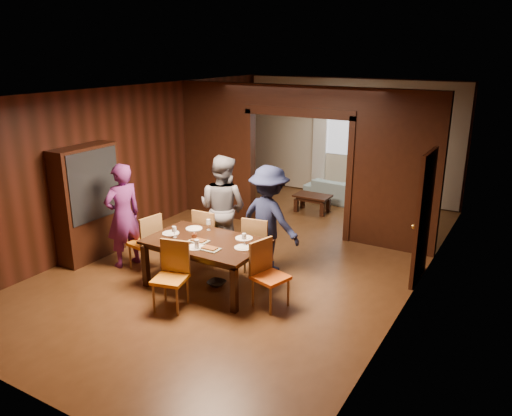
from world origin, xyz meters
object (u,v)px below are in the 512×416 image
Objects in this scene: person_purple at (123,216)px; sofa at (345,192)px; person_grey at (223,208)px; chair_far_r at (259,243)px; dining_table at (206,263)px; hutch at (88,203)px; chair_right at (271,275)px; coffee_table at (312,203)px; person_navy at (269,219)px; chair_near at (170,277)px; chair_far_l at (210,235)px; chair_left at (145,241)px.

person_purple is 0.94× the size of sofa.
chair_far_r is (0.79, -0.12, -0.45)m from person_grey.
hutch reaches higher than dining_table.
coffee_table is at bearing 32.37° from chair_right.
hutch reaches higher than coffee_table.
chair_right is 1.00× the size of chair_far_r.
person_navy is (0.90, 0.01, -0.04)m from person_grey.
hutch reaches higher than chair_right.
person_grey is 1.92× the size of chair_near.
person_navy is at bearing -78.70° from coffee_table.
chair_right and chair_far_l have the same top height.
chair_far_l is at bearing -4.00° from chair_far_r.
person_purple reaches higher than chair_left.
chair_far_l is 2.20m from hutch.
chair_far_l is (-0.39, -3.43, 0.28)m from coffee_table.
hutch is at bearing -75.39° from chair_left.
chair_left is at bearing 113.73° from person_purple.
dining_table is 0.95m from chair_far_l.
hutch is at bearing 22.66° from chair_far_l.
chair_far_l is at bearing 121.54° from dining_table.
person_purple is at bearing 37.23° from person_navy.
chair_left is 1.91m from chair_far_r.
hutch is (-2.41, 0.74, 0.52)m from chair_near.
chair_far_r is (-0.75, 0.96, 0.00)m from chair_right.
chair_far_l is (-1.03, -0.23, -0.41)m from person_navy.
chair_right is (0.64, -1.10, -0.41)m from person_navy.
chair_right is at bearing -73.48° from coffee_table.
person_navy reaches higher than person_purple.
dining_table is 1.85× the size of chair_far_l.
chair_near is at bearing 103.81° from chair_far_l.
hutch is (-2.44, -0.09, 0.62)m from dining_table.
person_purple reaches higher than chair_far_r.
chair_right is 3.64m from hutch.
dining_table is at bearing 102.62° from chair_right.
dining_table is at bearing 73.72° from person_navy.
person_purple is 0.56m from chair_left.
chair_left reaches higher than sofa.
hutch is at bearing -177.92° from dining_table.
hutch reaches higher than sofa.
chair_far_l is 0.48× the size of hutch.
coffee_table is 0.82× the size of chair_right.
chair_far_l is (0.78, 0.79, 0.00)m from chair_left.
chair_far_r is at bearing 127.49° from chair_left.
chair_right is at bearing 18.41° from chair_near.
person_purple is 5.68m from sofa.
hutch is at bearing -118.34° from coffee_table.
person_navy is 1.13m from chair_far_l.
dining_table is 1.85× the size of chair_right.
chair_left is 1.00× the size of chair_far_l.
chair_near is at bearing 65.62° from chair_far_r.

